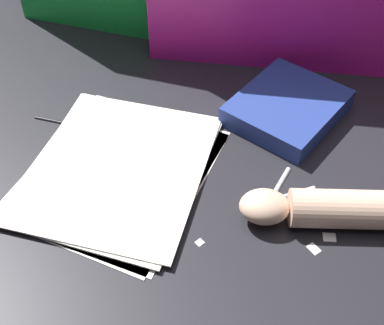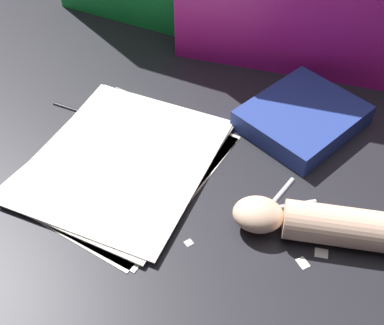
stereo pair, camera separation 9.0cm
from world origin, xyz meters
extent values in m
plane|color=black|center=(0.00, 0.00, 0.00)|extent=(6.00, 6.00, 0.00)
cube|color=white|center=(-0.10, -0.02, 0.00)|extent=(0.33, 0.38, 0.00)
cube|color=white|center=(-0.09, -0.02, 0.00)|extent=(0.32, 0.38, 0.00)
cube|color=white|center=(-0.10, -0.02, 0.01)|extent=(0.30, 0.36, 0.00)
cube|color=white|center=(-0.09, -0.01, 0.01)|extent=(0.32, 0.37, 0.00)
cube|color=navy|center=(0.16, 0.23, 0.02)|extent=(0.25, 0.26, 0.04)
sphere|color=silver|center=(0.18, 0.00, 0.00)|extent=(0.01, 0.01, 0.01)
cylinder|color=silver|center=(0.19, 0.05, 0.00)|extent=(0.02, 0.09, 0.01)
torus|color=orange|center=(0.17, -0.03, 0.00)|extent=(0.06, 0.06, 0.01)
cylinder|color=silver|center=(0.21, 0.03, 0.00)|extent=(0.07, 0.06, 0.01)
torus|color=orange|center=(0.16, -0.02, 0.00)|extent=(0.07, 0.07, 0.01)
cylinder|color=beige|center=(0.31, 0.00, 0.03)|extent=(0.20, 0.12, 0.06)
ellipsoid|color=beige|center=(0.18, -0.04, 0.03)|extent=(0.10, 0.09, 0.05)
cube|color=white|center=(0.09, -0.12, 0.00)|extent=(0.02, 0.02, 0.00)
cube|color=white|center=(0.27, -0.07, 0.00)|extent=(0.03, 0.02, 0.00)
cube|color=white|center=(0.29, -0.04, 0.00)|extent=(0.02, 0.02, 0.00)
cylinder|color=black|center=(-0.25, 0.07, 0.00)|extent=(0.13, 0.01, 0.01)
camera|label=1|loc=(0.24, -0.60, 0.71)|focal=50.00mm
camera|label=2|loc=(0.32, -0.56, 0.71)|focal=50.00mm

